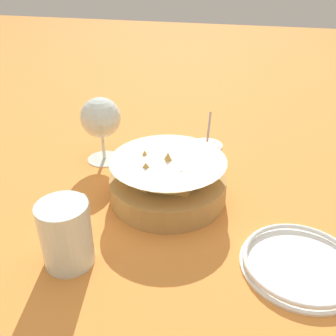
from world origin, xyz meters
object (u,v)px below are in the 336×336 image
object	(u,v)px
sauce_cup	(206,152)
beer_mug	(67,235)
food_basket	(167,181)
side_plate	(301,263)
wine_glass	(101,120)

from	to	relation	value
sauce_cup	beer_mug	world-z (taller)	same
food_basket	side_plate	xyz separation A→B (m)	(-0.13, -0.24, -0.03)
food_basket	side_plate	bearing A→B (deg)	-118.45
sauce_cup	beer_mug	distance (m)	0.39
food_basket	beer_mug	xyz separation A→B (m)	(-0.20, 0.10, 0.01)
sauce_cup	side_plate	size ratio (longest dim) A/B	0.58
sauce_cup	side_plate	xyz separation A→B (m)	(-0.29, -0.19, -0.02)
wine_glass	side_plate	xyz separation A→B (m)	(-0.24, -0.41, -0.09)
food_basket	sauce_cup	size ratio (longest dim) A/B	2.09
wine_glass	side_plate	bearing A→B (deg)	-120.58
food_basket	beer_mug	world-z (taller)	beer_mug
sauce_cup	wine_glass	xyz separation A→B (m)	(-0.05, 0.23, 0.07)
sauce_cup	beer_mug	size ratio (longest dim) A/B	0.90
food_basket	sauce_cup	distance (m)	0.17
food_basket	beer_mug	size ratio (longest dim) A/B	1.88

